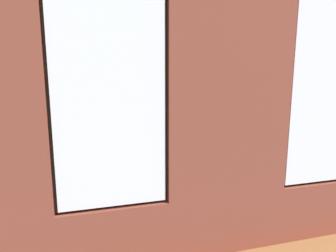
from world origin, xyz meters
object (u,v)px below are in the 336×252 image
(cup_ceramic, at_px, (167,143))
(potted_plant_corner_near_left, at_px, (240,111))
(remote_gray, at_px, (176,140))
(potted_plant_foreground_right, at_px, (24,120))
(couch_left, at_px, (278,143))
(couch_by_window, at_px, (132,203))
(candle_jar, at_px, (143,143))
(table_plant_small, at_px, (161,136))
(potted_plant_mid_room_small, at_px, (192,137))
(remote_silver, at_px, (152,142))
(potted_plant_between_couches, at_px, (242,167))
(coffee_table, at_px, (161,146))

(cup_ceramic, bearing_deg, potted_plant_corner_near_left, -143.35)
(remote_gray, bearing_deg, potted_plant_foreground_right, -140.38)
(couch_left, relative_size, remote_gray, 12.22)
(couch_by_window, xyz_separation_m, candle_jar, (-0.53, -2.03, 0.19))
(table_plant_small, xyz_separation_m, potted_plant_foreground_right, (2.66, -1.71, 0.16))
(potted_plant_mid_room_small, bearing_deg, couch_left, 145.58)
(remote_silver, bearing_deg, couch_by_window, 73.78)
(remote_silver, bearing_deg, potted_plant_corner_near_left, -147.42)
(cup_ceramic, relative_size, potted_plant_foreground_right, 0.06)
(potted_plant_corner_near_left, bearing_deg, couch_by_window, 47.91)
(couch_left, height_order, potted_plant_foreground_right, potted_plant_foreground_right)
(candle_jar, bearing_deg, cup_ceramic, 180.00)
(cup_ceramic, distance_m, remote_gray, 0.38)
(potted_plant_corner_near_left, bearing_deg, potted_plant_foreground_right, 0.68)
(couch_left, height_order, potted_plant_corner_near_left, potted_plant_corner_near_left)
(couch_left, bearing_deg, potted_plant_mid_room_small, -126.22)
(remote_silver, xyz_separation_m, potted_plant_corner_near_left, (-2.81, -1.67, 0.30))
(couch_by_window, height_order, potted_plant_foreground_right, potted_plant_foreground_right)
(potted_plant_between_couches, xyz_separation_m, potted_plant_foreground_right, (3.19, -3.81, 0.14))
(potted_plant_corner_near_left, distance_m, potted_plant_between_couches, 4.42)
(remote_silver, bearing_deg, coffee_table, 146.70)
(remote_silver, bearing_deg, potted_plant_between_couches, 109.30)
(table_plant_small, distance_m, potted_plant_between_couches, 2.16)
(couch_by_window, height_order, potted_plant_between_couches, potted_plant_between_couches)
(candle_jar, bearing_deg, remote_gray, -158.25)
(cup_ceramic, xyz_separation_m, remote_gray, (-0.25, -0.28, -0.03))
(table_plant_small, relative_size, remote_silver, 1.59)
(cup_ceramic, bearing_deg, potted_plant_foreground_right, -33.86)
(coffee_table, height_order, remote_silver, remote_silver)
(couch_left, xyz_separation_m, coffee_table, (2.51, -0.14, 0.07))
(remote_gray, bearing_deg, cup_ceramic, -63.96)
(potted_plant_foreground_right, bearing_deg, remote_silver, 147.33)
(couch_by_window, relative_size, cup_ceramic, 22.36)
(couch_left, bearing_deg, candle_jar, -91.91)
(coffee_table, bearing_deg, potted_plant_between_couches, 104.33)
(cup_ceramic, bearing_deg, potted_plant_mid_room_small, -130.17)
(cup_ceramic, distance_m, potted_plant_foreground_right, 3.32)
(couch_by_window, bearing_deg, candle_jar, -104.54)
(remote_gray, relative_size, potted_plant_foreground_right, 0.12)
(couch_by_window, height_order, potted_plant_mid_room_small, couch_by_window)
(candle_jar, distance_m, table_plant_small, 0.40)
(coffee_table, height_order, remote_gray, remote_gray)
(candle_jar, height_order, potted_plant_corner_near_left, potted_plant_corner_near_left)
(couch_left, height_order, candle_jar, couch_left)
(couch_left, relative_size, remote_silver, 12.22)
(couch_by_window, relative_size, remote_gray, 11.56)
(candle_jar, relative_size, table_plant_small, 0.47)
(remote_silver, height_order, potted_plant_foreground_right, potted_plant_foreground_right)
(potted_plant_corner_near_left, relative_size, potted_plant_foreground_right, 0.95)
(potted_plant_corner_near_left, height_order, potted_plant_mid_room_small, potted_plant_corner_near_left)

